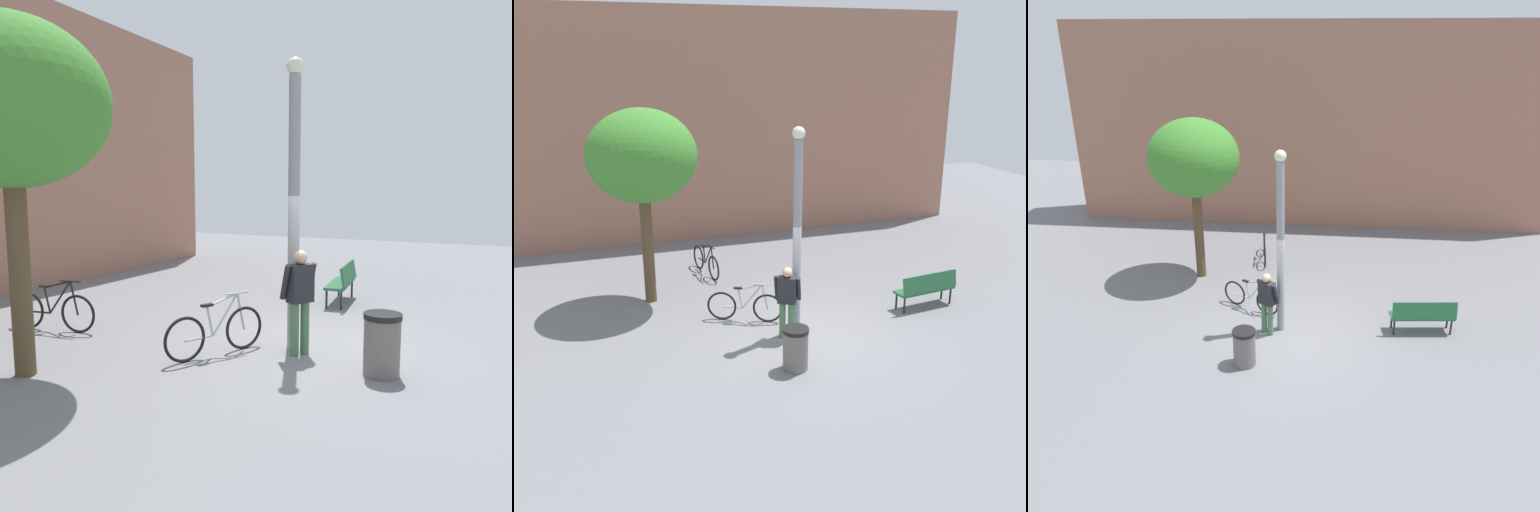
{
  "view_description": "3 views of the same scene",
  "coord_description": "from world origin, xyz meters",
  "views": [
    {
      "loc": [
        -7.77,
        -2.74,
        2.62
      ],
      "look_at": [
        0.5,
        1.32,
        1.4
      ],
      "focal_mm": 35.75,
      "sensor_mm": 36.0,
      "label": 1
    },
    {
      "loc": [
        -4.86,
        -11.32,
        6.06
      ],
      "look_at": [
        -0.35,
        1.49,
        1.48
      ],
      "focal_mm": 42.25,
      "sensor_mm": 36.0,
      "label": 2
    },
    {
      "loc": [
        1.17,
        -10.96,
        7.0
      ],
      "look_at": [
        -0.26,
        2.31,
        1.19
      ],
      "focal_mm": 35.83,
      "sensor_mm": 36.0,
      "label": 3
    }
  ],
  "objects": [
    {
      "name": "ground_plane",
      "position": [
        0.0,
        0.0,
        0.0
      ],
      "size": [
        36.0,
        36.0,
        0.0
      ],
      "primitive_type": "plane",
      "color": "slate"
    },
    {
      "name": "person_by_lamppost",
      "position": [
        -0.44,
        0.09,
        0.97
      ],
      "size": [
        0.62,
        0.51,
        1.67
      ],
      "color": "#47704C",
      "rests_on": "ground_plane"
    },
    {
      "name": "lamppost",
      "position": [
        -0.13,
        0.33,
        2.47
      ],
      "size": [
        0.28,
        0.28,
        4.64
      ],
      "color": "gray",
      "rests_on": "ground_plane"
    },
    {
      "name": "bicycle_silver",
      "position": [
        -1.06,
        1.25,
        0.38
      ],
      "size": [
        1.64,
        0.86,
        0.97
      ],
      "color": "black",
      "rests_on": "ground_plane"
    },
    {
      "name": "bicycle_black",
      "position": [
        -1.17,
        4.68,
        0.38
      ],
      "size": [
        0.34,
        1.79,
        0.97
      ],
      "color": "black",
      "rests_on": "ground_plane"
    },
    {
      "name": "trash_bin",
      "position": [
        -0.78,
        -1.28,
        0.45
      ],
      "size": [
        0.53,
        0.53,
        0.89
      ],
      "color": "#66605B",
      "rests_on": "ground_plane"
    },
    {
      "name": "building_facade",
      "position": [
        0.0,
        9.18,
        3.75
      ],
      "size": [
        18.2,
        2.0,
        7.49
      ],
      "primitive_type": "cube",
      "color": "#9E6B56",
      "rests_on": "ground_plane"
    },
    {
      "name": "park_bench",
      "position": [
        3.45,
        0.52,
        0.55
      ],
      "size": [
        1.64,
        0.64,
        0.92
      ],
      "color": "#236038",
      "rests_on": "ground_plane"
    },
    {
      "name": "plaza_tree",
      "position": [
        -2.98,
        3.25,
        3.71
      ],
      "size": [
        2.65,
        2.65,
        4.87
      ],
      "color": "brown",
      "rests_on": "ground_plane"
    }
  ]
}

